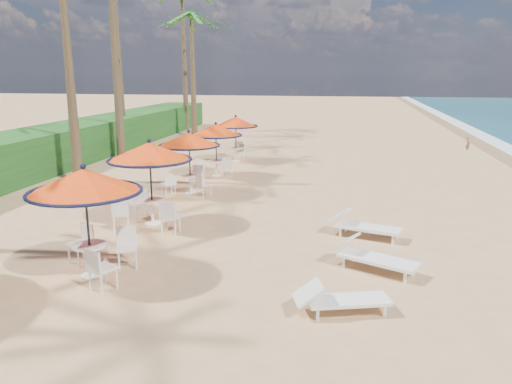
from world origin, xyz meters
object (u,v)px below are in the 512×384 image
(station_2, at_px, (189,147))
(station_0, at_px, (87,195))
(station_1, at_px, (148,162))
(lounger_mid, at_px, (370,255))
(lounger_far, at_px, (361,225))
(station_4, at_px, (236,126))
(lounger_near, at_px, (339,298))
(station_3, at_px, (216,137))

(station_2, bearing_deg, station_0, -88.24)
(station_1, distance_m, lounger_mid, 6.77)
(station_0, bearing_deg, station_1, 92.87)
(lounger_mid, height_order, lounger_far, lounger_mid)
(station_1, bearing_deg, station_2, 90.67)
(lounger_far, bearing_deg, station_2, 163.50)
(station_0, xyz_separation_m, lounger_far, (5.84, 3.78, -1.51))
(station_0, distance_m, lounger_far, 7.12)
(station_4, bearing_deg, station_1, -90.65)
(station_2, bearing_deg, lounger_far, -32.61)
(station_0, distance_m, station_2, 7.68)
(station_1, height_order, lounger_far, station_1)
(station_1, height_order, station_2, station_1)
(station_0, distance_m, lounger_mid, 6.34)
(station_0, xyz_separation_m, lounger_near, (5.35, -0.80, -1.54))
(station_4, relative_size, lounger_near, 1.23)
(station_3, xyz_separation_m, station_4, (0.04, 3.74, 0.06))
(station_0, relative_size, lounger_far, 1.20)
(station_1, bearing_deg, lounger_near, -39.64)
(station_1, distance_m, station_2, 3.88)
(station_3, bearing_deg, station_0, -89.46)
(lounger_far, bearing_deg, lounger_near, -79.99)
(station_0, height_order, station_2, station_0)
(station_2, height_order, station_4, station_2)
(lounger_far, bearing_deg, station_4, 134.73)
(lounger_mid, relative_size, lounger_far, 1.02)
(lounger_mid, bearing_deg, lounger_far, 120.18)
(lounger_mid, bearing_deg, station_1, -174.06)
(station_2, bearing_deg, lounger_near, -56.59)
(station_3, relative_size, lounger_mid, 1.09)
(station_1, bearing_deg, lounger_far, -0.09)
(station_0, relative_size, lounger_mid, 1.18)
(station_1, bearing_deg, station_4, 89.35)
(station_3, xyz_separation_m, lounger_far, (5.95, -7.09, -1.36))
(station_1, bearing_deg, lounger_mid, -20.70)
(station_0, height_order, station_4, station_0)
(lounger_near, height_order, lounger_mid, lounger_mid)
(station_2, height_order, lounger_near, station_2)
(lounger_near, distance_m, lounger_mid, 2.35)
(lounger_near, relative_size, lounger_mid, 0.88)
(station_3, bearing_deg, lounger_far, -50.03)
(station_2, height_order, lounger_mid, station_2)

